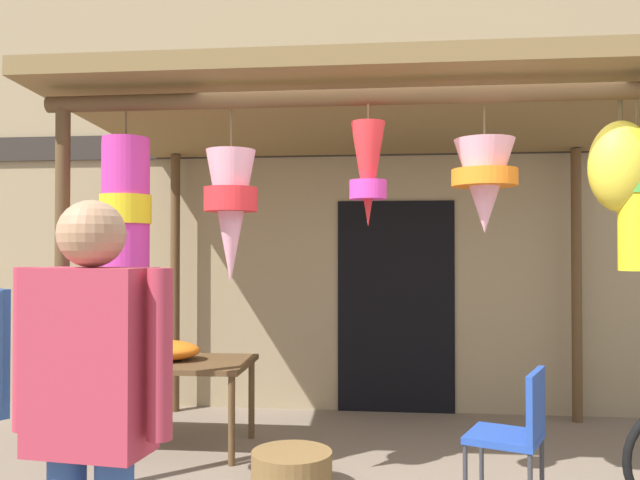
{
  "coord_description": "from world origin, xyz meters",
  "views": [
    {
      "loc": [
        -0.11,
        -3.63,
        1.53
      ],
      "look_at": [
        -0.62,
        1.3,
        1.61
      ],
      "focal_mm": 36.31,
      "sensor_mm": 36.0,
      "label": 1
    }
  ],
  "objects_px": {
    "display_table": "(157,368)",
    "wicker_basket_by_table": "(292,471)",
    "flower_heap_on_table": "(165,350)",
    "folding_chair": "(518,428)",
    "vendor_in_orange": "(91,404)"
  },
  "relations": [
    {
      "from": "wicker_basket_by_table",
      "to": "folding_chair",
      "type": "bearing_deg",
      "value": -10.65
    },
    {
      "from": "display_table",
      "to": "flower_heap_on_table",
      "type": "bearing_deg",
      "value": 8.94
    },
    {
      "from": "flower_heap_on_table",
      "to": "wicker_basket_by_table",
      "type": "distance_m",
      "value": 1.49
    },
    {
      "from": "wicker_basket_by_table",
      "to": "flower_heap_on_table",
      "type": "bearing_deg",
      "value": 145.32
    },
    {
      "from": "display_table",
      "to": "vendor_in_orange",
      "type": "xyz_separation_m",
      "value": [
        0.78,
        -2.75,
        0.39
      ]
    },
    {
      "from": "display_table",
      "to": "wicker_basket_by_table",
      "type": "distance_m",
      "value": 1.48
    },
    {
      "from": "flower_heap_on_table",
      "to": "folding_chair",
      "type": "relative_size",
      "value": 0.68
    },
    {
      "from": "folding_chair",
      "to": "wicker_basket_by_table",
      "type": "distance_m",
      "value": 1.43
    },
    {
      "from": "folding_chair",
      "to": "wicker_basket_by_table",
      "type": "bearing_deg",
      "value": 169.35
    },
    {
      "from": "wicker_basket_by_table",
      "to": "vendor_in_orange",
      "type": "height_order",
      "value": "vendor_in_orange"
    },
    {
      "from": "folding_chair",
      "to": "wicker_basket_by_table",
      "type": "relative_size",
      "value": 1.62
    },
    {
      "from": "flower_heap_on_table",
      "to": "wicker_basket_by_table",
      "type": "bearing_deg",
      "value": -34.68
    },
    {
      "from": "display_table",
      "to": "folding_chair",
      "type": "distance_m",
      "value": 2.73
    },
    {
      "from": "display_table",
      "to": "vendor_in_orange",
      "type": "distance_m",
      "value": 2.89
    },
    {
      "from": "wicker_basket_by_table",
      "to": "display_table",
      "type": "bearing_deg",
      "value": 147.08
    }
  ]
}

